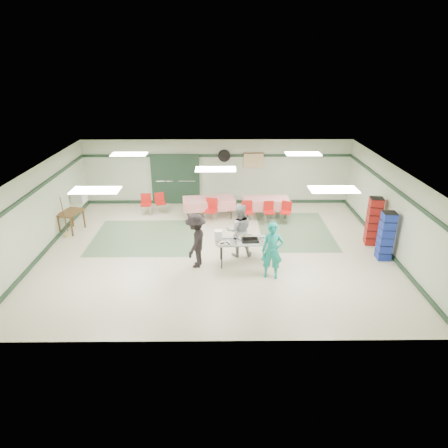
{
  "coord_description": "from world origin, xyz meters",
  "views": [
    {
      "loc": [
        0.14,
        -11.59,
        5.78
      ],
      "look_at": [
        0.25,
        -0.3,
        1.03
      ],
      "focal_mm": 32.0,
      "sensor_mm": 36.0,
      "label": 1
    }
  ],
  "objects_px": {
    "dining_table_a": "(266,203)",
    "chair_a": "(269,210)",
    "serving_table": "(247,242)",
    "chair_loose_b": "(146,202)",
    "chair_d": "(211,208)",
    "broom": "(64,216)",
    "volunteer_dark": "(196,241)",
    "chair_b": "(247,210)",
    "volunteer_grey": "(239,230)",
    "dining_table_b": "(209,203)",
    "chair_c": "(286,210)",
    "volunteer_teal": "(272,251)",
    "chair_loose_a": "(160,201)",
    "printer_table": "(71,214)",
    "crate_stack_blue_a": "(386,236)",
    "office_printer": "(79,197)",
    "crate_stack_blue_b": "(385,240)"
  },
  "relations": [
    {
      "from": "chair_c",
      "to": "chair_loose_b",
      "type": "relative_size",
      "value": 0.97
    },
    {
      "from": "serving_table",
      "to": "volunteer_dark",
      "type": "distance_m",
      "value": 1.51
    },
    {
      "from": "dining_table_a",
      "to": "dining_table_b",
      "type": "distance_m",
      "value": 2.2
    },
    {
      "from": "serving_table",
      "to": "chair_a",
      "type": "bearing_deg",
      "value": 69.02
    },
    {
      "from": "volunteer_dark",
      "to": "chair_c",
      "type": "bearing_deg",
      "value": 149.23
    },
    {
      "from": "crate_stack_blue_a",
      "to": "crate_stack_blue_b",
      "type": "xyz_separation_m",
      "value": [
        0.0,
        0.02,
        -0.14
      ]
    },
    {
      "from": "volunteer_dark",
      "to": "dining_table_a",
      "type": "bearing_deg",
      "value": 160.43
    },
    {
      "from": "chair_d",
      "to": "chair_b",
      "type": "bearing_deg",
      "value": 14.11
    },
    {
      "from": "dining_table_b",
      "to": "chair_d",
      "type": "bearing_deg",
      "value": -86.81
    },
    {
      "from": "serving_table",
      "to": "chair_loose_b",
      "type": "height_order",
      "value": "chair_loose_b"
    },
    {
      "from": "chair_b",
      "to": "chair_loose_a",
      "type": "height_order",
      "value": "chair_b"
    },
    {
      "from": "chair_d",
      "to": "crate_stack_blue_a",
      "type": "relative_size",
      "value": 0.61
    },
    {
      "from": "broom",
      "to": "chair_b",
      "type": "bearing_deg",
      "value": -1.63
    },
    {
      "from": "volunteer_dark",
      "to": "crate_stack_blue_b",
      "type": "relative_size",
      "value": 1.31
    },
    {
      "from": "volunteer_dark",
      "to": "chair_c",
      "type": "relative_size",
      "value": 2.0
    },
    {
      "from": "dining_table_b",
      "to": "dining_table_a",
      "type": "bearing_deg",
      "value": -7.04
    },
    {
      "from": "broom",
      "to": "printer_table",
      "type": "bearing_deg",
      "value": 66.05
    },
    {
      "from": "dining_table_a",
      "to": "chair_a",
      "type": "bearing_deg",
      "value": -86.13
    },
    {
      "from": "volunteer_grey",
      "to": "dining_table_b",
      "type": "bearing_deg",
      "value": -76.88
    },
    {
      "from": "chair_loose_b",
      "to": "chair_b",
      "type": "bearing_deg",
      "value": -17.41
    },
    {
      "from": "chair_loose_a",
      "to": "office_printer",
      "type": "bearing_deg",
      "value": 175.16
    },
    {
      "from": "dining_table_a",
      "to": "chair_a",
      "type": "height_order",
      "value": "chair_a"
    },
    {
      "from": "printer_table",
      "to": "office_printer",
      "type": "relative_size",
      "value": 2.3
    },
    {
      "from": "office_printer",
      "to": "chair_loose_a",
      "type": "bearing_deg",
      "value": 27.53
    },
    {
      "from": "serving_table",
      "to": "volunteer_dark",
      "type": "bearing_deg",
      "value": -177.49
    },
    {
      "from": "volunteer_dark",
      "to": "chair_b",
      "type": "bearing_deg",
      "value": 165.46
    },
    {
      "from": "serving_table",
      "to": "dining_table_a",
      "type": "distance_m",
      "value": 3.91
    },
    {
      "from": "chair_c",
      "to": "broom",
      "type": "bearing_deg",
      "value": -153.27
    },
    {
      "from": "volunteer_dark",
      "to": "chair_a",
      "type": "relative_size",
      "value": 2.0
    },
    {
      "from": "volunteer_teal",
      "to": "chair_loose_b",
      "type": "relative_size",
      "value": 1.95
    },
    {
      "from": "chair_d",
      "to": "office_printer",
      "type": "height_order",
      "value": "office_printer"
    },
    {
      "from": "volunteer_grey",
      "to": "chair_loose_a",
      "type": "height_order",
      "value": "volunteer_grey"
    },
    {
      "from": "chair_loose_b",
      "to": "printer_table",
      "type": "relative_size",
      "value": 0.8
    },
    {
      "from": "volunteer_teal",
      "to": "chair_c",
      "type": "height_order",
      "value": "volunteer_teal"
    },
    {
      "from": "dining_table_b",
      "to": "volunteer_dark",
      "type": "bearing_deg",
      "value": -101.01
    },
    {
      "from": "dining_table_b",
      "to": "office_printer",
      "type": "relative_size",
      "value": 4.45
    },
    {
      "from": "dining_table_b",
      "to": "chair_a",
      "type": "relative_size",
      "value": 2.5
    },
    {
      "from": "volunteer_teal",
      "to": "chair_loose_a",
      "type": "bearing_deg",
      "value": 136.35
    },
    {
      "from": "volunteer_teal",
      "to": "chair_loose_a",
      "type": "height_order",
      "value": "volunteer_teal"
    },
    {
      "from": "volunteer_teal",
      "to": "chair_loose_b",
      "type": "height_order",
      "value": "volunteer_teal"
    },
    {
      "from": "volunteer_grey",
      "to": "printer_table",
      "type": "xyz_separation_m",
      "value": [
        -5.86,
        1.91,
        -0.2
      ]
    },
    {
      "from": "dining_table_a",
      "to": "chair_c",
      "type": "xyz_separation_m",
      "value": [
        0.7,
        -0.57,
        -0.07
      ]
    },
    {
      "from": "serving_table",
      "to": "chair_loose_b",
      "type": "xyz_separation_m",
      "value": [
        -3.7,
        4.07,
        -0.2
      ]
    },
    {
      "from": "serving_table",
      "to": "crate_stack_blue_a",
      "type": "bearing_deg",
      "value": -0.11
    },
    {
      "from": "chair_d",
      "to": "broom",
      "type": "height_order",
      "value": "broom"
    },
    {
      "from": "dining_table_a",
      "to": "crate_stack_blue_a",
      "type": "height_order",
      "value": "crate_stack_blue_a"
    },
    {
      "from": "crate_stack_blue_b",
      "to": "printer_table",
      "type": "bearing_deg",
      "value": 167.94
    },
    {
      "from": "volunteer_dark",
      "to": "crate_stack_blue_a",
      "type": "height_order",
      "value": "volunteer_dark"
    },
    {
      "from": "chair_d",
      "to": "office_printer",
      "type": "bearing_deg",
      "value": -168.84
    },
    {
      "from": "chair_a",
      "to": "crate_stack_blue_a",
      "type": "bearing_deg",
      "value": -48.17
    }
  ]
}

